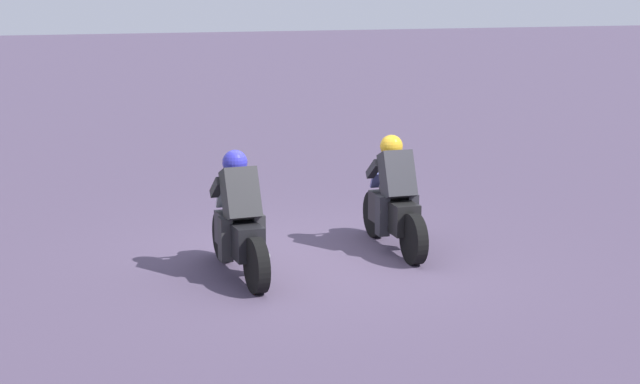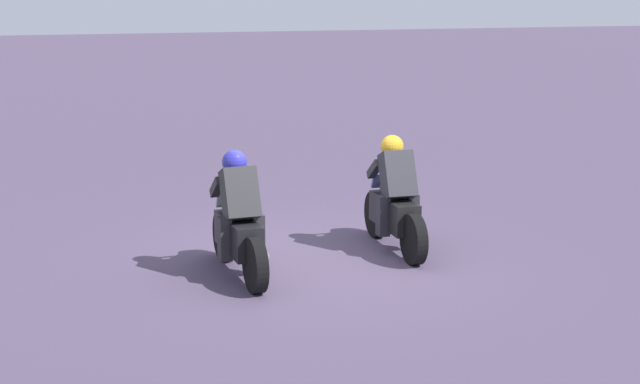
{
  "view_description": "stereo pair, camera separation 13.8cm",
  "coord_description": "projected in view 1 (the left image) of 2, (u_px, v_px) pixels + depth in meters",
  "views": [
    {
      "loc": [
        -11.1,
        3.81,
        3.4
      ],
      "look_at": [
        -0.13,
        -0.03,
        0.9
      ],
      "focal_mm": 53.88,
      "sensor_mm": 36.0,
      "label": 1
    },
    {
      "loc": [
        -11.14,
        3.68,
        3.4
      ],
      "look_at": [
        -0.13,
        -0.03,
        0.9
      ],
      "focal_mm": 53.88,
      "sensor_mm": 36.0,
      "label": 2
    }
  ],
  "objects": [
    {
      "name": "rider_lane_b",
      "position": [
        239.0,
        225.0,
        11.37
      ],
      "size": [
        2.04,
        0.54,
        1.51
      ],
      "rotation": [
        0.0,
        0.0,
        0.03
      ],
      "color": "black",
      "rests_on": "ground_plane"
    },
    {
      "name": "ground_plane",
      "position": [
        314.0,
        259.0,
        12.19
      ],
      "size": [
        120.0,
        120.0,
        0.0
      ],
      "primitive_type": "plane",
      "color": "#4C3F57"
    },
    {
      "name": "rider_lane_a",
      "position": [
        394.0,
        203.0,
        12.51
      ],
      "size": [
        2.04,
        0.55,
        1.51
      ],
      "rotation": [
        0.0,
        0.0,
        -0.04
      ],
      "color": "black",
      "rests_on": "ground_plane"
    }
  ]
}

